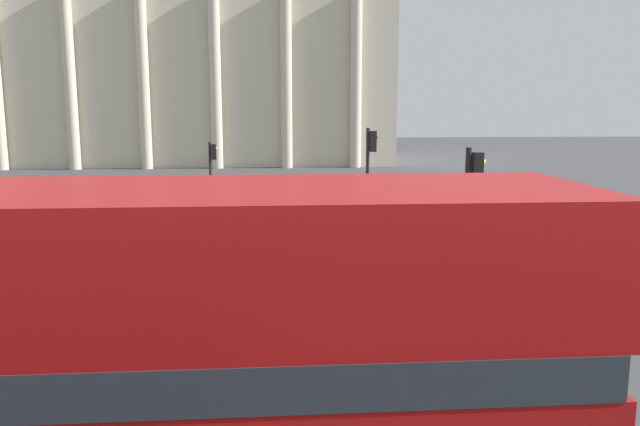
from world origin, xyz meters
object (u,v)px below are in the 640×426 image
at_px(traffic_light_near, 470,218).
at_px(traffic_light_mid, 370,171).
at_px(plaza_building_left, 192,67).
at_px(pedestrian_blue, 16,267).
at_px(double_decker_bus, 75,360).
at_px(traffic_light_far, 212,167).
at_px(pedestrian_black, 604,281).
at_px(car_navy, 182,209).
at_px(car_black, 383,221).
at_px(pedestrian_yellow, 367,203).

height_order(traffic_light_near, traffic_light_mid, traffic_light_mid).
relative_size(plaza_building_left, pedestrian_blue, 19.75).
xyz_separation_m(double_decker_bus, traffic_light_near, (6.05, 5.87, 0.38)).
relative_size(traffic_light_near, traffic_light_far, 1.23).
bearing_deg(double_decker_bus, traffic_light_near, 36.14).
xyz_separation_m(traffic_light_mid, pedestrian_black, (4.20, -7.75, -1.76)).
bearing_deg(double_decker_bus, traffic_light_mid, 61.81).
height_order(traffic_light_near, pedestrian_blue, traffic_light_near).
xyz_separation_m(traffic_light_near, car_navy, (-7.73, 13.60, -1.94)).
bearing_deg(pedestrian_blue, traffic_light_near, 0.73).
height_order(car_black, pedestrian_black, pedestrian_black).
height_order(car_black, pedestrian_yellow, pedestrian_yellow).
distance_m(traffic_light_mid, traffic_light_far, 9.75).
height_order(pedestrian_blue, pedestrian_yellow, pedestrian_blue).
xyz_separation_m(plaza_building_left, pedestrian_blue, (0.96, -43.75, -7.47)).
distance_m(traffic_light_mid, car_navy, 8.79).
bearing_deg(car_black, pedestrian_blue, -96.84).
relative_size(plaza_building_left, traffic_light_near, 8.76).
bearing_deg(pedestrian_black, double_decker_bus, 121.84).
distance_m(double_decker_bus, car_navy, 19.61).
bearing_deg(traffic_light_far, pedestrian_yellow, -27.88).
height_order(car_black, pedestrian_blue, pedestrian_blue).
distance_m(traffic_light_far, pedestrian_blue, 13.94).
bearing_deg(traffic_light_near, pedestrian_black, 15.86).
xyz_separation_m(traffic_light_mid, pedestrian_blue, (-9.50, -5.80, -1.66)).
relative_size(traffic_light_far, car_navy, 0.79).
bearing_deg(pedestrian_black, car_black, 16.62).
height_order(traffic_light_far, car_black, traffic_light_far).
xyz_separation_m(plaza_building_left, car_navy, (3.41, -33.10, -7.81)).
distance_m(traffic_light_mid, pedestrian_black, 8.99).
bearing_deg(traffic_light_mid, pedestrian_black, -61.56).
relative_size(double_decker_bus, pedestrian_blue, 5.95).
height_order(plaza_building_left, pedestrian_yellow, plaza_building_left).
distance_m(pedestrian_blue, pedestrian_yellow, 14.17).
height_order(plaza_building_left, traffic_light_near, plaza_building_left).
bearing_deg(pedestrian_blue, plaza_building_left, 108.17).
bearing_deg(traffic_light_near, car_navy, 119.61).
bearing_deg(pedestrian_black, pedestrian_yellow, 13.13).
xyz_separation_m(plaza_building_left, pedestrian_black, (14.67, -45.70, -7.57)).
relative_size(traffic_light_mid, car_navy, 0.99).
bearing_deg(car_navy, car_black, 18.04).
relative_size(traffic_light_near, car_navy, 0.97).
height_order(traffic_light_far, pedestrian_black, traffic_light_far).
distance_m(double_decker_bus, car_black, 17.31).
xyz_separation_m(car_navy, car_black, (7.81, -3.37, 0.00)).
relative_size(double_decker_bus, plaza_building_left, 0.30).
bearing_deg(car_navy, plaza_building_left, 137.25).
bearing_deg(car_navy, pedestrian_black, -6.86).
xyz_separation_m(traffic_light_near, pedestrian_black, (3.53, 1.00, -1.70)).
relative_size(traffic_light_near, car_black, 0.97).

